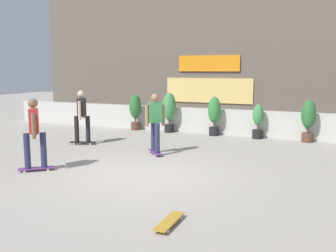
{
  "coord_description": "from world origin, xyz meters",
  "views": [
    {
      "loc": [
        3.81,
        -7.35,
        2.36
      ],
      "look_at": [
        0.0,
        1.5,
        0.9
      ],
      "focal_mm": 40.46,
      "sensor_mm": 36.0,
      "label": 1
    }
  ],
  "objects": [
    {
      "name": "ground_plane",
      "position": [
        0.0,
        0.0,
        0.0
      ],
      "size": [
        48.0,
        48.0,
        0.0
      ],
      "primitive_type": "plane",
      "color": "#A8A093"
    },
    {
      "name": "skateboard_near_camera",
      "position": [
        1.66,
        -2.32,
        0.06
      ],
      "size": [
        0.21,
        0.8,
        0.08
      ],
      "color": "#BF8C26",
      "rests_on": "ground"
    },
    {
      "name": "building_backdrop",
      "position": [
        -0.0,
        10.0,
        3.25
      ],
      "size": [
        20.0,
        2.08,
        6.5
      ],
      "color": "#60564C",
      "rests_on": "ground"
    },
    {
      "name": "skater_by_wall_right",
      "position": [
        -2.4,
        -0.69,
        0.94
      ],
      "size": [
        0.74,
        0.67,
        1.7
      ],
      "color": "#72338C",
      "rests_on": "ground"
    },
    {
      "name": "potted_plant_1",
      "position": [
        -1.69,
        5.55,
        0.86
      ],
      "size": [
        0.51,
        0.51,
        1.49
      ],
      "color": "black",
      "rests_on": "ground"
    },
    {
      "name": "planter_wall",
      "position": [
        0.0,
        6.0,
        0.45
      ],
      "size": [
        18.0,
        0.4,
        0.9
      ],
      "primitive_type": "cube",
      "color": "beige",
      "rests_on": "ground"
    },
    {
      "name": "skater_far_right",
      "position": [
        -3.3,
        2.35,
        0.94
      ],
      "size": [
        0.82,
        0.53,
        1.7
      ],
      "color": "black",
      "rests_on": "ground"
    },
    {
      "name": "skater_mid_plaza",
      "position": [
        -0.59,
        1.97,
        0.94
      ],
      "size": [
        0.69,
        0.73,
        1.7
      ],
      "color": "#72338C",
      "rests_on": "ground"
    },
    {
      "name": "potted_plant_0",
      "position": [
        -3.12,
        5.55,
        0.79
      ],
      "size": [
        0.46,
        0.46,
        1.39
      ],
      "color": "brown",
      "rests_on": "ground"
    },
    {
      "name": "potted_plant_2",
      "position": [
        0.05,
        5.55,
        0.79
      ],
      "size": [
        0.46,
        0.46,
        1.39
      ],
      "color": "black",
      "rests_on": "ground"
    },
    {
      "name": "potted_plant_3",
      "position": [
        1.59,
        5.55,
        0.62
      ],
      "size": [
        0.36,
        0.36,
        1.18
      ],
      "color": "black",
      "rests_on": "ground"
    },
    {
      "name": "potted_plant_4",
      "position": [
        3.19,
        5.55,
        0.79
      ],
      "size": [
        0.46,
        0.46,
        1.38
      ],
      "color": "brown",
      "rests_on": "ground"
    }
  ]
}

